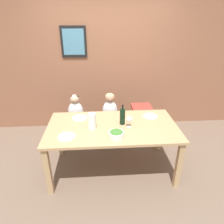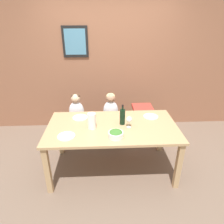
{
  "view_description": "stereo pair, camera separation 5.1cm",
  "coord_description": "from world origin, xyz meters",
  "px_view_note": "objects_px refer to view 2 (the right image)",
  "views": [
    {
      "loc": [
        -0.17,
        -2.44,
        2.13
      ],
      "look_at": [
        0.0,
        0.07,
        0.93
      ],
      "focal_mm": 32.0,
      "sensor_mm": 36.0,
      "label": 1
    },
    {
      "loc": [
        -0.12,
        -2.44,
        2.13
      ],
      "look_at": [
        0.0,
        0.07,
        0.93
      ],
      "focal_mm": 32.0,
      "sensor_mm": 36.0,
      "label": 2
    }
  ],
  "objects_px": {
    "chair_right_highchair": "(142,114)",
    "person_child_center": "(111,106)",
    "dinner_plate_front_left": "(66,136)",
    "dinner_plate_back_left": "(80,118)",
    "person_child_left": "(76,107)",
    "dinner_plate_back_right": "(151,117)",
    "chair_far_left": "(78,124)",
    "chair_far_center": "(111,123)",
    "paper_towel_roll": "(92,121)",
    "salad_bowl_large": "(116,134)",
    "wine_glass_near": "(129,120)",
    "wine_bottle": "(122,116)"
  },
  "relations": [
    {
      "from": "paper_towel_roll",
      "to": "dinner_plate_front_left",
      "type": "bearing_deg",
      "value": -148.71
    },
    {
      "from": "chair_far_left",
      "to": "dinner_plate_front_left",
      "type": "bearing_deg",
      "value": -90.58
    },
    {
      "from": "chair_far_left",
      "to": "dinner_plate_back_right",
      "type": "distance_m",
      "value": 1.35
    },
    {
      "from": "paper_towel_roll",
      "to": "dinner_plate_front_left",
      "type": "height_order",
      "value": "paper_towel_roll"
    },
    {
      "from": "paper_towel_roll",
      "to": "wine_glass_near",
      "type": "bearing_deg",
      "value": 0.86
    },
    {
      "from": "chair_far_left",
      "to": "dinner_plate_back_right",
      "type": "height_order",
      "value": "dinner_plate_back_right"
    },
    {
      "from": "wine_glass_near",
      "to": "dinner_plate_front_left",
      "type": "distance_m",
      "value": 0.86
    },
    {
      "from": "chair_far_left",
      "to": "chair_right_highchair",
      "type": "height_order",
      "value": "chair_right_highchair"
    },
    {
      "from": "dinner_plate_back_right",
      "to": "wine_glass_near",
      "type": "bearing_deg",
      "value": -141.68
    },
    {
      "from": "dinner_plate_back_right",
      "to": "chair_far_center",
      "type": "bearing_deg",
      "value": 139.16
    },
    {
      "from": "person_child_center",
      "to": "dinner_plate_front_left",
      "type": "height_order",
      "value": "person_child_center"
    },
    {
      "from": "chair_far_center",
      "to": "paper_towel_roll",
      "type": "height_order",
      "value": "paper_towel_roll"
    },
    {
      "from": "chair_right_highchair",
      "to": "dinner_plate_back_left",
      "type": "distance_m",
      "value": 1.18
    },
    {
      "from": "wine_bottle",
      "to": "chair_far_center",
      "type": "bearing_deg",
      "value": 100.75
    },
    {
      "from": "person_child_left",
      "to": "dinner_plate_back_right",
      "type": "relative_size",
      "value": 2.22
    },
    {
      "from": "paper_towel_roll",
      "to": "chair_far_left",
      "type": "bearing_deg",
      "value": 110.83
    },
    {
      "from": "dinner_plate_front_left",
      "to": "chair_far_center",
      "type": "bearing_deg",
      "value": 58.86
    },
    {
      "from": "salad_bowl_large",
      "to": "dinner_plate_front_left",
      "type": "xyz_separation_m",
      "value": [
        -0.63,
        0.04,
        -0.04
      ]
    },
    {
      "from": "chair_far_left",
      "to": "person_child_left",
      "type": "height_order",
      "value": "person_child_left"
    },
    {
      "from": "wine_glass_near",
      "to": "paper_towel_roll",
      "type": "bearing_deg",
      "value": -179.14
    },
    {
      "from": "person_child_center",
      "to": "salad_bowl_large",
      "type": "relative_size",
      "value": 2.59
    },
    {
      "from": "chair_far_center",
      "to": "wine_bottle",
      "type": "height_order",
      "value": "wine_bottle"
    },
    {
      "from": "wine_bottle",
      "to": "paper_towel_roll",
      "type": "bearing_deg",
      "value": -166.35
    },
    {
      "from": "chair_far_center",
      "to": "dinner_plate_back_left",
      "type": "height_order",
      "value": "dinner_plate_back_left"
    },
    {
      "from": "chair_far_center",
      "to": "paper_towel_roll",
      "type": "xyz_separation_m",
      "value": [
        -0.29,
        -0.82,
        0.48
      ]
    },
    {
      "from": "chair_far_left",
      "to": "person_child_center",
      "type": "relative_size",
      "value": 0.91
    },
    {
      "from": "chair_right_highchair",
      "to": "paper_towel_roll",
      "type": "distance_m",
      "value": 1.23
    },
    {
      "from": "chair_far_center",
      "to": "dinner_plate_back_right",
      "type": "height_order",
      "value": "dinner_plate_back_right"
    },
    {
      "from": "wine_bottle",
      "to": "person_child_center",
      "type": "bearing_deg",
      "value": 100.73
    },
    {
      "from": "chair_far_left",
      "to": "paper_towel_roll",
      "type": "distance_m",
      "value": 1.0
    },
    {
      "from": "person_child_center",
      "to": "wine_glass_near",
      "type": "xyz_separation_m",
      "value": [
        0.22,
        -0.81,
        0.16
      ]
    },
    {
      "from": "person_child_left",
      "to": "wine_bottle",
      "type": "distance_m",
      "value": 1.04
    },
    {
      "from": "salad_bowl_large",
      "to": "person_child_left",
      "type": "bearing_deg",
      "value": 120.42
    },
    {
      "from": "wine_bottle",
      "to": "wine_glass_near",
      "type": "bearing_deg",
      "value": -49.57
    },
    {
      "from": "wine_glass_near",
      "to": "dinner_plate_front_left",
      "type": "xyz_separation_m",
      "value": [
        -0.83,
        -0.2,
        -0.11
      ]
    },
    {
      "from": "chair_far_left",
      "to": "paper_towel_roll",
      "type": "bearing_deg",
      "value": -69.17
    },
    {
      "from": "chair_far_left",
      "to": "salad_bowl_large",
      "type": "relative_size",
      "value": 2.36
    },
    {
      "from": "wine_bottle",
      "to": "salad_bowl_large",
      "type": "distance_m",
      "value": 0.37
    },
    {
      "from": "chair_far_left",
      "to": "wine_bottle",
      "type": "bearing_deg",
      "value": -44.08
    },
    {
      "from": "dinner_plate_back_right",
      "to": "dinner_plate_back_left",
      "type": "bearing_deg",
      "value": 179.01
    },
    {
      "from": "person_child_left",
      "to": "wine_bottle",
      "type": "xyz_separation_m",
      "value": [
        0.74,
        -0.71,
        0.16
      ]
    },
    {
      "from": "chair_right_highchair",
      "to": "person_child_center",
      "type": "bearing_deg",
      "value": 179.88
    },
    {
      "from": "chair_right_highchair",
      "to": "dinner_plate_back_right",
      "type": "relative_size",
      "value": 3.09
    },
    {
      "from": "chair_right_highchair",
      "to": "person_child_center",
      "type": "distance_m",
      "value": 0.59
    },
    {
      "from": "chair_far_center",
      "to": "paper_towel_roll",
      "type": "bearing_deg",
      "value": -109.58
    },
    {
      "from": "chair_far_left",
      "to": "person_child_left",
      "type": "bearing_deg",
      "value": 90.0
    },
    {
      "from": "salad_bowl_large",
      "to": "dinner_plate_front_left",
      "type": "relative_size",
      "value": 0.86
    },
    {
      "from": "dinner_plate_back_right",
      "to": "paper_towel_roll",
      "type": "bearing_deg",
      "value": -160.97
    },
    {
      "from": "salad_bowl_large",
      "to": "wine_bottle",
      "type": "bearing_deg",
      "value": 71.26
    },
    {
      "from": "dinner_plate_front_left",
      "to": "dinner_plate_back_left",
      "type": "bearing_deg",
      "value": 76.29
    }
  ]
}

